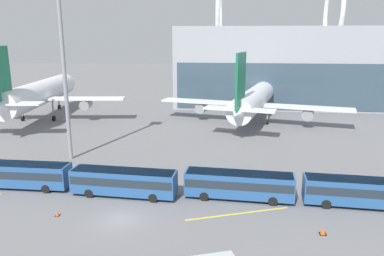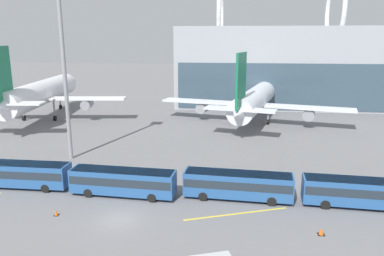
% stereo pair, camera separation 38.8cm
% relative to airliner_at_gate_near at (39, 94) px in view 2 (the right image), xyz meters
% --- Properties ---
extents(ground_plane, '(440.00, 440.00, 0.00)m').
position_rel_airliner_at_gate_near_xyz_m(ground_plane, '(30.70, -42.36, -5.71)').
color(ground_plane, slate).
extents(airliner_at_gate_near, '(37.28, 40.14, 15.99)m').
position_rel_airliner_at_gate_near_xyz_m(airliner_at_gate_near, '(0.00, 0.00, 0.00)').
color(airliner_at_gate_near, white).
rests_on(airliner_at_gate_near, ground_plane).
extents(airliner_at_gate_far, '(39.14, 36.05, 14.97)m').
position_rel_airliner_at_gate_near_xyz_m(airliner_at_gate_far, '(45.64, 2.53, -0.91)').
color(airliner_at_gate_far, silver).
rests_on(airliner_at_gate_far, ground_plane).
extents(shuttle_bus_0, '(11.87, 2.69, 3.01)m').
position_rel_airliner_at_gate_near_xyz_m(shuttle_bus_0, '(16.65, -35.83, -3.93)').
color(shuttle_bus_0, '#285693').
rests_on(shuttle_bus_0, ground_plane).
extents(shuttle_bus_1, '(11.99, 3.28, 3.01)m').
position_rel_airliner_at_gate_near_xyz_m(shuttle_bus_1, '(29.46, -36.72, -3.93)').
color(shuttle_bus_1, '#285693').
rests_on(shuttle_bus_1, ground_plane).
extents(shuttle_bus_2, '(11.99, 3.30, 3.01)m').
position_rel_airliner_at_gate_near_xyz_m(shuttle_bus_2, '(42.28, -36.13, -3.93)').
color(shuttle_bus_2, '#285693').
rests_on(shuttle_bus_2, ground_plane).
extents(shuttle_bus_3, '(12.00, 3.34, 3.01)m').
position_rel_airliner_at_gate_near_xyz_m(shuttle_bus_3, '(55.09, -36.70, -3.93)').
color(shuttle_bus_3, '#285693').
rests_on(shuttle_bus_3, ground_plane).
extents(floodlight_mast, '(2.18, 2.18, 28.26)m').
position_rel_airliner_at_gate_near_xyz_m(floodlight_mast, '(17.87, -24.64, 11.36)').
color(floodlight_mast, gray).
rests_on(floodlight_mast, ground_plane).
extents(lane_stripe_0, '(10.45, 4.24, 0.01)m').
position_rel_airliner_at_gate_near_xyz_m(lane_stripe_0, '(42.21, -39.83, -5.71)').
color(lane_stripe_0, yellow).
rests_on(lane_stripe_0, ground_plane).
extents(lane_stripe_1, '(7.20, 2.75, 0.01)m').
position_rel_airliner_at_gate_near_xyz_m(lane_stripe_1, '(22.84, -31.18, -5.71)').
color(lane_stripe_1, yellow).
rests_on(lane_stripe_1, ground_plane).
extents(traffic_cone_0, '(0.63, 0.63, 0.68)m').
position_rel_airliner_at_gate_near_xyz_m(traffic_cone_0, '(49.83, -43.05, -5.38)').
color(traffic_cone_0, black).
rests_on(traffic_cone_0, ground_plane).
extents(traffic_cone_1, '(0.45, 0.45, 0.65)m').
position_rel_airliner_at_gate_near_xyz_m(traffic_cone_1, '(24.21, -42.28, -5.39)').
color(traffic_cone_1, black).
rests_on(traffic_cone_1, ground_plane).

